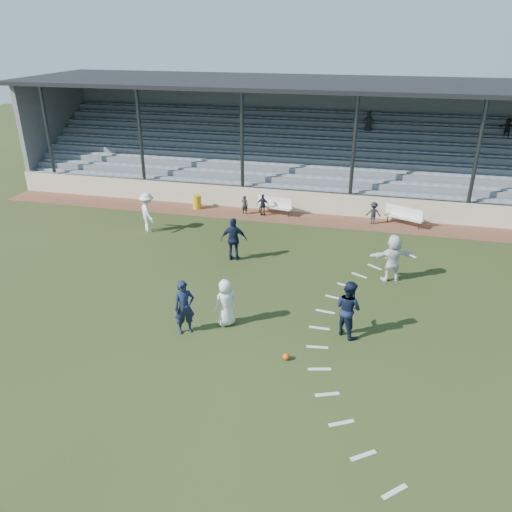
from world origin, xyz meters
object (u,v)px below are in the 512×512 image
at_px(bench_right, 404,214).
at_px(bench_left, 274,204).
at_px(player_white_lead, 226,303).
at_px(football, 286,357).
at_px(player_navy_lead, 184,307).
at_px(trash_bin, 197,202).

bearing_deg(bench_right, bench_left, -155.87).
height_order(bench_right, player_white_lead, player_white_lead).
relative_size(bench_left, football, 9.45).
xyz_separation_m(bench_left, player_navy_lead, (-0.54, -12.14, 0.37)).
xyz_separation_m(trash_bin, football, (7.48, -12.73, -0.30)).
xyz_separation_m(bench_left, player_white_lead, (0.65, -11.34, 0.27)).
height_order(bench_right, football, bench_right).
distance_m(bench_left, football, 13.24).
distance_m(trash_bin, player_white_lead, 12.31).
bearing_deg(football, player_navy_lead, 168.44).
height_order(bench_left, player_navy_lead, player_navy_lead).
bearing_deg(player_navy_lead, trash_bin, 72.94).
bearing_deg(bench_left, trash_bin, -166.55).
relative_size(bench_left, bench_right, 1.03).
bearing_deg(player_white_lead, football, 103.43).
bearing_deg(player_white_lead, player_navy_lead, -10.25).
xyz_separation_m(bench_left, football, (3.05, -12.87, -0.48)).
distance_m(bench_right, player_navy_lead, 14.17).
height_order(trash_bin, player_white_lead, player_white_lead).
bearing_deg(trash_bin, football, -59.56).
bearing_deg(player_navy_lead, bench_right, 23.54).
distance_m(bench_left, bench_right, 6.85).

